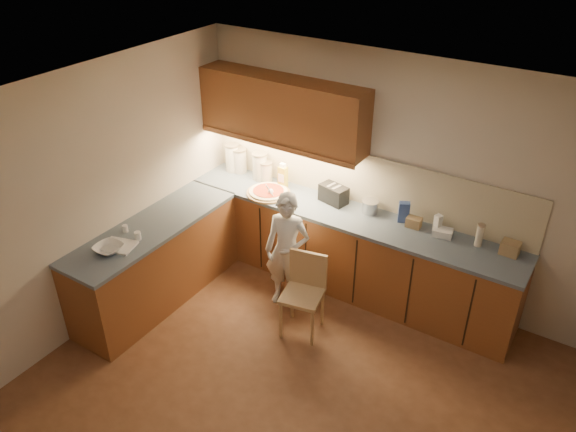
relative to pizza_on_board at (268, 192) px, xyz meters
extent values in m
plane|color=brown|center=(1.32, -1.60, -0.94)|extent=(4.50, 4.50, 0.00)
cube|color=beige|center=(1.32, 0.40, 0.36)|extent=(4.50, 0.04, 2.60)
cube|color=beige|center=(-0.93, -1.60, 0.36)|extent=(0.04, 4.00, 2.60)
cube|color=white|center=(1.32, -1.60, 1.66)|extent=(4.50, 4.00, 0.04)
cube|color=brown|center=(0.94, 0.10, -0.50)|extent=(3.75, 0.60, 0.88)
cube|color=brown|center=(-0.63, -1.20, -0.50)|extent=(0.60, 2.00, 0.88)
cube|color=#4C5C6D|center=(0.94, 0.10, -0.04)|extent=(3.77, 0.62, 0.04)
cube|color=#4C5C6D|center=(-0.63, -1.20, -0.04)|extent=(0.62, 2.02, 0.04)
cube|color=black|center=(-0.58, -0.20, -0.50)|extent=(0.02, 0.01, 0.80)
cube|color=black|center=(0.02, -0.20, -0.50)|extent=(0.02, 0.01, 0.80)
cube|color=black|center=(0.62, -0.20, -0.50)|extent=(0.02, 0.01, 0.80)
cube|color=black|center=(1.22, -0.20, -0.50)|extent=(0.02, 0.01, 0.80)
cube|color=black|center=(1.82, -0.20, -0.50)|extent=(0.02, 0.01, 0.80)
cube|color=black|center=(2.42, -0.20, -0.50)|extent=(0.02, 0.01, 0.80)
cube|color=beige|center=(0.94, 0.38, 0.27)|extent=(3.75, 0.02, 0.58)
cube|color=brown|center=(0.04, 0.22, 0.91)|extent=(1.95, 0.35, 0.70)
cube|color=brown|center=(0.04, 0.05, 0.56)|extent=(1.95, 0.02, 0.06)
cylinder|color=tan|center=(0.00, 0.00, -0.01)|extent=(0.49, 0.49, 0.02)
cylinder|color=beige|center=(0.00, 0.00, 0.01)|extent=(0.43, 0.43, 0.02)
cylinder|color=#AE2C17|center=(0.00, 0.00, 0.02)|extent=(0.35, 0.35, 0.01)
sphere|color=white|center=(0.06, -0.04, 0.04)|extent=(0.06, 0.06, 0.06)
cylinder|color=white|center=(0.10, -0.10, 0.07)|extent=(0.09, 0.10, 0.20)
imported|color=silver|center=(0.58, -0.52, -0.29)|extent=(0.54, 0.42, 1.31)
cylinder|color=tan|center=(0.84, -1.03, -0.73)|extent=(0.03, 0.03, 0.43)
cylinder|color=tan|center=(1.16, -0.96, -0.73)|extent=(0.03, 0.03, 0.43)
cylinder|color=tan|center=(0.77, -0.71, -0.73)|extent=(0.03, 0.03, 0.43)
cylinder|color=tan|center=(1.09, -0.64, -0.73)|extent=(0.03, 0.03, 0.43)
cube|color=tan|center=(0.96, -0.84, -0.49)|extent=(0.46, 0.46, 0.04)
cube|color=tan|center=(0.93, -0.67, -0.28)|extent=(0.38, 0.11, 0.38)
imported|color=white|center=(-0.63, -1.76, 0.01)|extent=(0.27, 0.27, 0.06)
cylinder|color=white|center=(-0.70, 0.26, 0.14)|extent=(0.16, 0.16, 0.32)
cylinder|color=gray|center=(-0.70, 0.26, 0.31)|extent=(0.17, 0.17, 0.02)
cylinder|color=silver|center=(-0.61, 0.28, 0.12)|extent=(0.16, 0.16, 0.28)
cylinder|color=gray|center=(-0.61, 0.28, 0.27)|extent=(0.17, 0.17, 0.02)
cylinder|color=beige|center=(-0.29, 0.25, 0.13)|extent=(0.17, 0.17, 0.31)
cylinder|color=tan|center=(-0.29, 0.25, 0.30)|extent=(0.18, 0.18, 0.02)
cylinder|color=beige|center=(-0.20, 0.25, 0.09)|extent=(0.14, 0.14, 0.22)
cylinder|color=tan|center=(-0.20, 0.25, 0.21)|extent=(0.15, 0.15, 0.02)
cube|color=gold|center=(0.04, 0.23, 0.10)|extent=(0.10, 0.08, 0.25)
cube|color=white|center=(0.04, 0.23, 0.25)|extent=(0.06, 0.05, 0.04)
cube|color=black|center=(0.70, 0.23, 0.08)|extent=(0.34, 0.24, 0.20)
cube|color=silver|center=(0.67, 0.24, 0.18)|extent=(0.06, 0.14, 0.00)
cube|color=silver|center=(0.74, 0.22, 0.18)|extent=(0.06, 0.14, 0.00)
cylinder|color=silver|center=(1.14, 0.24, 0.04)|extent=(0.17, 0.17, 0.13)
cylinder|color=silver|center=(1.14, 0.24, 0.11)|extent=(0.18, 0.18, 0.01)
cube|color=#304A92|center=(1.50, 0.26, 0.09)|extent=(0.13, 0.12, 0.22)
cube|color=#A08156|center=(1.63, 0.22, 0.03)|extent=(0.15, 0.11, 0.11)
cube|color=white|center=(1.87, 0.25, 0.07)|extent=(0.08, 0.08, 0.19)
cube|color=white|center=(1.94, 0.21, 0.02)|extent=(0.21, 0.16, 0.08)
cylinder|color=silver|center=(2.29, 0.23, 0.09)|extent=(0.07, 0.07, 0.22)
cylinder|color=tan|center=(2.29, 0.23, 0.21)|extent=(0.08, 0.08, 0.02)
cube|color=tan|center=(2.58, 0.25, 0.04)|extent=(0.17, 0.14, 0.13)
cube|color=silver|center=(-0.61, -1.66, -0.01)|extent=(0.36, 0.31, 0.02)
cylinder|color=silver|center=(-0.76, -1.43, 0.02)|extent=(0.07, 0.07, 0.07)
cylinder|color=white|center=(-0.55, -1.46, 0.02)|extent=(0.08, 0.08, 0.08)
camera|label=1|loc=(3.17, -4.54, 3.00)|focal=35.00mm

